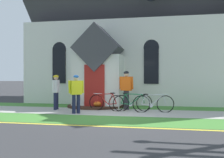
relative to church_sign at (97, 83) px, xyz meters
name	(u,v)px	position (x,y,z in m)	size (l,w,h in m)	color
ground	(126,106)	(1.43, 0.42, -1.19)	(140.00, 140.00, 0.00)	#333335
sidewalk_slab	(147,113)	(2.73, -2.13, -1.19)	(32.00, 2.30, 0.01)	#A8A59E
grass_verge	(143,121)	(2.73, -4.29, -1.19)	(32.00, 2.02, 0.01)	#427F33
church_lawn	(150,108)	(2.73, -0.15, -1.19)	(24.00, 1.66, 0.01)	#427F33
curb_paint_stripe	(139,128)	(2.73, -5.46, -1.19)	(28.00, 0.16, 0.01)	yellow
church_building	(164,31)	(3.31, 4.47, 3.32)	(15.03, 10.03, 12.45)	silver
church_sign	(97,83)	(0.00, 0.00, 0.00)	(1.83, 0.17, 1.82)	#7F6047
flower_bed	(96,105)	(0.01, -0.34, -1.12)	(2.80, 2.80, 0.34)	#382319
bicycle_silver	(133,102)	(2.04, -1.61, -0.82)	(1.68, 0.66, 0.84)	black
bicycle_blue	(106,102)	(0.89, -1.77, -0.82)	(1.68, 0.42, 0.84)	black
bicycle_orange	(153,103)	(2.96, -1.90, -0.81)	(1.74, 0.39, 0.81)	black
cyclist_in_red_jersey	(56,90)	(-1.47, -1.84, -0.27)	(0.27, 0.66, 1.60)	#191E38
cyclist_in_white_jersey	(126,87)	(1.70, -1.20, -0.13)	(0.66, 0.37, 1.78)	#2D2D33
cyclist_in_blue_jersey	(76,91)	(-0.12, -2.92, -0.28)	(0.56, 0.44, 1.59)	#191E38
distant_hill	(179,82)	(6.81, 70.03, -1.19)	(97.22, 46.09, 16.00)	#847A5B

